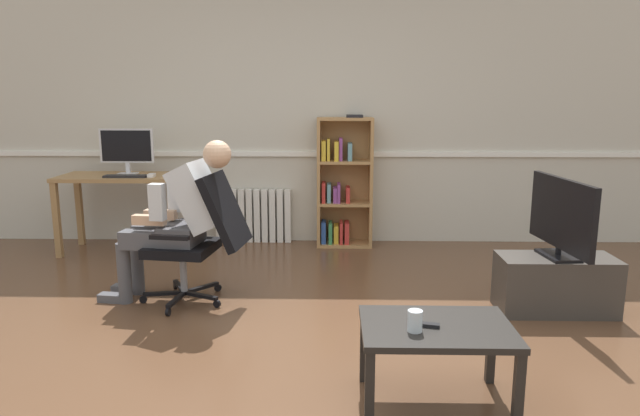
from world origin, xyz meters
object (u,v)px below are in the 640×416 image
Objects in this scene: bookshelf at (342,185)px; person_seated at (178,216)px; computer_mouse at (151,175)px; spare_remote at (424,325)px; tv_screen at (562,216)px; coffee_table at (436,336)px; keyboard at (126,176)px; computer_desk at (130,187)px; tv_stand at (556,284)px; office_chair at (201,234)px; imac_monitor at (127,148)px; radiator at (253,216)px; drinking_glass at (415,321)px.

person_seated is at bearing -126.24° from bookshelf.
spare_remote is (2.16, -2.70, -0.34)m from computer_mouse.
bookshelf reaches higher than computer_mouse.
bookshelf is at bearing 33.18° from tv_screen.
keyboard is at bearing 132.79° from coffee_table.
computer_desk is 1.82× the size of coffee_table.
person_seated is at bearing -65.14° from computer_mouse.
tv_stand is (3.53, -1.39, -0.56)m from keyboard.
spare_remote reaches higher than coffee_table.
coffee_table reaches higher than tv_stand.
office_chair is 2.55m from tv_screen.
computer_desk is at bearing -171.96° from bookshelf.
imac_monitor is 3.88m from coffee_table.
keyboard is 3.80m from tv_screen.
person_seated reaches higher than office_chair.
keyboard is at bearing -76.51° from imac_monitor.
computer_desk is at bearing -141.07° from person_seated.
radiator is 1.06× the size of coffee_table.
computer_desk is 3.89m from tv_stand.
computer_desk is at bearing 154.66° from computer_mouse.
drinking_glass is (-1.19, -1.35, -0.22)m from tv_screen.
office_chair is 0.21m from person_seated.
keyboard is at bearing 62.36° from tv_screen.
radiator is 3.46m from coffee_table.
office_chair is 2.00m from spare_remote.
spare_remote is at bearing 55.21° from person_seated.
tv_screen is at bearing -28.47° from spare_remote.
imac_monitor is 0.33m from keyboard.
office_chair reaches higher than coffee_table.
office_chair is at bearing -54.22° from computer_desk.
drinking_glass is (-1.19, -1.35, 0.27)m from tv_stand.
keyboard is at bearing -138.74° from person_seated.
computer_desk is 1.59× the size of tv_screen.
office_chair is (0.76, -1.28, -0.25)m from computer_mouse.
bookshelf reaches higher than person_seated.
coffee_table is at bearing -61.78° from spare_remote.
person_seated reaches higher than keyboard.
computer_desk is 3.72m from drinking_glass.
bookshelf reaches higher than spare_remote.
computer_mouse is 1.51m from office_chair.
bookshelf is 1.80× the size of coffee_table.
person_seated is at bearing -99.68° from radiator.
imac_monitor is at bearing 145.87° from computer_mouse.
keyboard is 3.65m from coffee_table.
keyboard is 0.41× the size of office_chair.
tv_stand is (3.59, -1.60, -0.81)m from imac_monitor.
tv_screen is (3.30, -1.41, -0.08)m from computer_mouse.
computer_mouse is (0.25, -0.12, 0.13)m from computer_desk.
bookshelf reaches higher than keyboard.
tv_stand is (2.71, -0.15, -0.45)m from person_seated.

